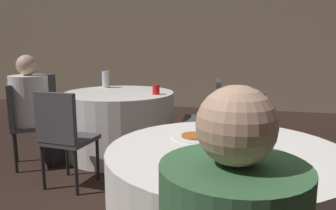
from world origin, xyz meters
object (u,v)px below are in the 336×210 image
Objects in this scene: pizza_plate_near at (194,137)px; soda_can_silver at (242,145)px; chair_far_southwest at (21,117)px; chair_far_south at (63,131)px; chair_near_north at (240,134)px; person_white_shirt at (36,109)px; bottle_far at (106,79)px; chair_far_west at (50,103)px; chair_far_east at (210,112)px; soda_can_blue at (251,134)px; table_far at (120,123)px.

pizza_plate_near is 2.12× the size of soda_can_silver.
chair_far_south is (0.71, -0.40, 0.00)m from chair_far_southwest.
soda_can_silver is at bearing 94.28° from chair_near_north.
bottle_far is (0.40, 0.89, 0.23)m from person_white_shirt.
chair_far_southwest is 0.75× the size of person_white_shirt.
chair_far_southwest and chair_far_west have the same top height.
soda_can_silver is (1.50, -0.90, 0.26)m from chair_far_south.
chair_near_north reaches higher than pizza_plate_near.
chair_near_north is 2.06m from bottle_far.
chair_far_east is 1.77m from pizza_plate_near.
chair_far_southwest is at bearing -90.00° from person_white_shirt.
chair_far_west is at bearing 139.12° from pizza_plate_near.
soda_can_blue is (2.27, -1.09, 0.26)m from chair_far_southwest.
soda_can_blue is at bearing 27.17° from chair_far_southwest.
bottle_far reaches higher than soda_can_silver.
person_white_shirt is at bearing -114.13° from bottle_far.
chair_near_north is 3.38× the size of pizza_plate_near.
chair_near_north is at bearing 15.51° from chair_far_south.
chair_far_east is 1.86m from person_white_shirt.
soda_can_blue is (0.40, -1.81, 0.26)m from chair_far_east.
chair_far_southwest is 1.00× the size of chair_far_west.
chair_far_south reaches higher than table_far.
bottle_far reaches higher than pizza_plate_near.
chair_far_east is at bearing 73.99° from chair_far_southwest.
person_white_shirt reaches higher than soda_can_silver.
chair_far_east is at bearing 99.94° from soda_can_silver.
chair_near_north is at bearing 94.03° from soda_can_blue.
bottle_far is at bearing 126.68° from soda_can_silver.
table_far is 10.29× the size of soda_can_silver.
soda_can_silver is (0.36, -2.03, 0.26)m from chair_far_east.
chair_far_south is 3.38× the size of pizza_plate_near.
soda_can_silver and soda_can_blue have the same top height.
chair_far_southwest is 0.82m from chair_far_south.
pizza_plate_near is 0.33m from soda_can_blue.
bottle_far is (-1.75, 2.06, 0.04)m from soda_can_blue.
soda_can_silver is (1.39, -1.94, 0.42)m from table_far.
soda_can_silver is (2.22, -1.31, 0.26)m from chair_far_southwest.
chair_far_south is at bearing -81.87° from bottle_far.
bottle_far is at bearing -30.61° from chair_near_north.
chair_near_north is 0.75× the size of person_white_shirt.
pizza_plate_near is (1.12, -1.66, 0.37)m from table_far.
chair_far_west is at bearing -18.94° from chair_near_north.
chair_far_west reaches higher than soda_can_silver.
person_white_shirt is at bearing 146.44° from chair_far_south.
chair_far_south is (-1.49, -0.24, 0.00)m from chair_near_north.
chair_far_south is 1.43m from bottle_far.
bottle_far is at bearing 131.78° from table_far.
chair_far_west and chair_far_south have the same top height.
table_far is 1.43× the size of chair_far_east.
table_far is at bearing 90.00° from chair_far_south.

